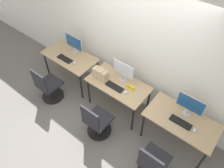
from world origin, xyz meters
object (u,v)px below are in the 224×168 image
object	(u,v)px
office_chair_left	(48,87)
mouse_right	(195,130)
keyboard_right	(180,122)
monitor_left	(74,43)
keyboard_center	(115,87)
monitor_right	(190,105)
office_chair_center	(97,122)
office_chair_right	(152,164)
handbag	(100,74)
mouse_left	(74,63)
keyboard_left	(65,59)
monitor_center	(123,70)
mouse_center	(126,92)

from	to	relation	value
office_chair_left	mouse_right	xyz separation A→B (m)	(2.89, 0.65, 0.40)
keyboard_right	office_chair_left	bearing A→B (deg)	-166.17
monitor_left	office_chair_left	xyz separation A→B (m)	(0.01, -0.89, -0.62)
keyboard_center	monitor_right	world-z (taller)	monitor_right
monitor_left	office_chair_center	bearing A→B (deg)	-33.19
office_chair_left	office_chair_right	size ratio (longest dim) A/B	1.00
office_chair_center	keyboard_right	xyz separation A→B (m)	(1.26, 0.67, 0.39)
keyboard_center	handbag	size ratio (longest dim) A/B	1.23
keyboard_right	monitor_left	bearing A→B (deg)	174.82
mouse_left	monitor_right	size ratio (longest dim) A/B	0.20
keyboard_left	handbag	size ratio (longest dim) A/B	1.23
office_chair_left	office_chair_center	size ratio (longest dim) A/B	1.00
monitor_left	keyboard_center	bearing A→B (deg)	-12.37
office_chair_left	keyboard_right	xyz separation A→B (m)	(2.65, 0.65, 0.39)
keyboard_left	keyboard_center	world-z (taller)	same
keyboard_center	keyboard_right	size ratio (longest dim) A/B	1.00
office_chair_left	monitor_right	bearing A→B (deg)	18.52
office_chair_left	monitor_center	bearing A→B (deg)	33.25
office_chair_left	mouse_right	distance (m)	2.99
keyboard_center	keyboard_right	distance (m)	1.33
mouse_center	mouse_right	world-z (taller)	same
office_chair_left	mouse_right	world-z (taller)	office_chair_left
monitor_left	office_chair_center	distance (m)	1.78
monitor_left	keyboard_right	size ratio (longest dim) A/B	1.25
office_chair_left	office_chair_right	distance (m)	2.60
monitor_center	mouse_right	bearing A→B (deg)	-7.84
monitor_left	office_chair_center	world-z (taller)	monitor_left
monitor_right	office_chair_right	bearing A→B (deg)	-92.78
office_chair_center	keyboard_right	world-z (taller)	office_chair_center
keyboard_left	keyboard_center	size ratio (longest dim) A/B	1.00
mouse_center	mouse_right	bearing A→B (deg)	1.42
monitor_right	mouse_right	bearing A→B (deg)	-44.32
monitor_left	keyboard_left	bearing A→B (deg)	-90.00
keyboard_right	keyboard_left	bearing A→B (deg)	-178.41
keyboard_right	mouse_right	size ratio (longest dim) A/B	4.08
office_chair_center	monitor_right	size ratio (longest dim) A/B	1.90
monitor_center	keyboard_right	distance (m)	1.36
monitor_right	keyboard_center	bearing A→B (deg)	-167.87
mouse_center	keyboard_right	size ratio (longest dim) A/B	0.24
monitor_left	office_chair_right	size ratio (longest dim) A/B	0.53
keyboard_center	monitor_right	xyz separation A→B (m)	(1.33, 0.29, 0.23)
office_chair_left	keyboard_right	size ratio (longest dim) A/B	2.38
office_chair_right	office_chair_center	bearing A→B (deg)	178.49
monitor_center	handbag	world-z (taller)	monitor_center
keyboard_center	keyboard_right	xyz separation A→B (m)	(1.33, 0.05, 0.00)
keyboard_right	monitor_center	bearing A→B (deg)	170.91
monitor_right	keyboard_right	distance (m)	0.33
handbag	office_chair_right	bearing A→B (deg)	-22.28
office_chair_left	handbag	world-z (taller)	handbag
monitor_right	monitor_center	bearing A→B (deg)	-179.03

